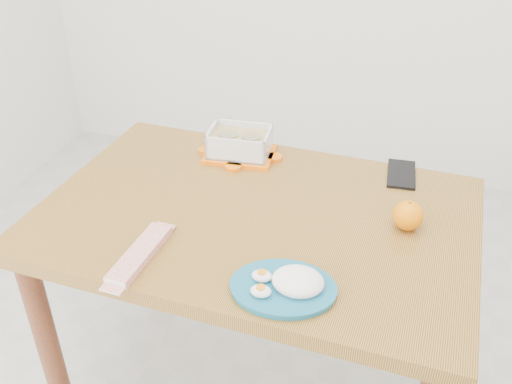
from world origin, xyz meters
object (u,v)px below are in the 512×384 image
(food_container, at_px, (240,143))
(smartphone, at_px, (401,174))
(dining_table, at_px, (256,245))
(rice_plate, at_px, (288,284))
(orange_fruit, at_px, (408,216))

(food_container, height_order, smartphone, food_container)
(dining_table, distance_m, rice_plate, 0.33)
(food_container, bearing_deg, smartphone, -1.82)
(dining_table, xyz_separation_m, smartphone, (0.35, 0.29, 0.11))
(rice_plate, bearing_deg, food_container, 109.54)
(orange_fruit, distance_m, rice_plate, 0.38)
(food_container, xyz_separation_m, orange_fruit, (0.50, -0.24, -0.00))
(food_container, distance_m, orange_fruit, 0.56)
(food_container, distance_m, rice_plate, 0.61)
(food_container, height_order, orange_fruit, food_container)
(dining_table, height_order, orange_fruit, orange_fruit)
(smartphone, bearing_deg, food_container, 178.84)
(dining_table, bearing_deg, food_container, 118.75)
(rice_plate, xyz_separation_m, smartphone, (0.20, 0.56, -0.02))
(food_container, height_order, rice_plate, food_container)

